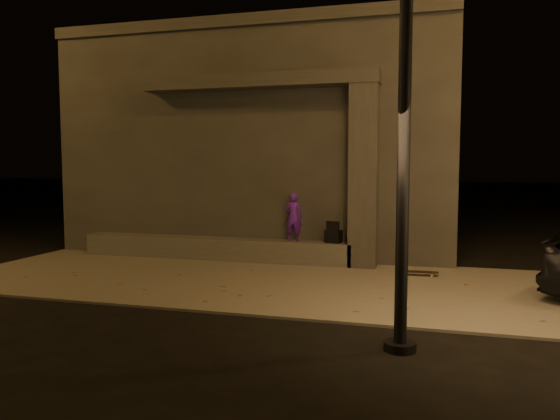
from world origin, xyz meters
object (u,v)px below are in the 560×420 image
(skateboard, at_px, (419,272))
(backpack, at_px, (333,235))
(column, at_px, (364,176))
(skateboarder, at_px, (294,217))

(skateboard, bearing_deg, backpack, 159.23)
(column, height_order, skateboard, column)
(skateboarder, height_order, skateboard, skateboarder)
(column, relative_size, skateboard, 5.13)
(backpack, height_order, skateboard, backpack)
(skateboarder, bearing_deg, column, -178.33)
(backpack, distance_m, skateboard, 1.91)
(column, distance_m, skateboard, 2.16)
(skateboarder, xyz_separation_m, backpack, (0.83, 0.00, -0.35))
(column, xyz_separation_m, backpack, (-0.60, 0.00, -1.20))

